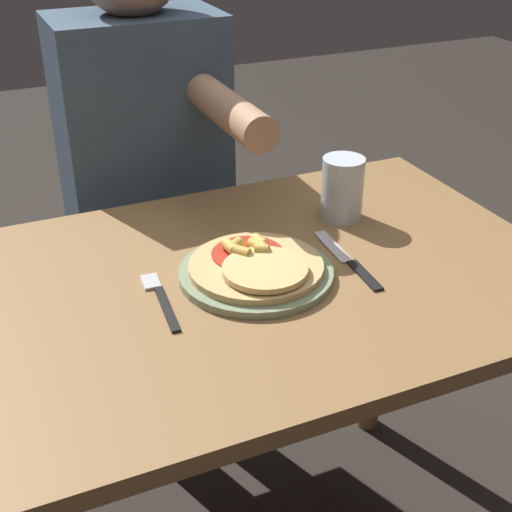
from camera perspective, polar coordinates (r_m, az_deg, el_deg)
name	(u,v)px	position (r m, az deg, el deg)	size (l,w,h in m)	color
dining_table	(263,338)	(1.28, 0.58, -6.59)	(1.02, 0.71, 0.75)	olive
plate	(256,273)	(1.19, 0.00, -1.38)	(0.26, 0.26, 0.01)	gray
pizza	(257,265)	(1.18, 0.06, -0.71)	(0.23, 0.23, 0.04)	tan
fork	(160,297)	(1.15, -7.69, -3.29)	(0.03, 0.18, 0.00)	black
knife	(348,260)	(1.25, 7.36, -0.33)	(0.03, 0.22, 0.00)	black
drinking_glass	(342,189)	(1.38, 6.93, 5.38)	(0.08, 0.08, 0.12)	silver
person_diner	(147,165)	(1.65, -8.72, 7.20)	(0.36, 0.52, 1.28)	#2D2D38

